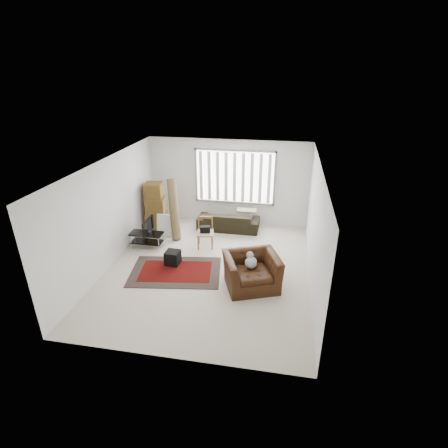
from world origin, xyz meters
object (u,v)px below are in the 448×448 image
object	(u,v)px
moving_boxes	(156,208)
tv_stand	(147,237)
armchair	(251,269)
side_chair	(205,231)
sofa	(228,218)

from	to	relation	value
moving_boxes	tv_stand	bearing A→B (deg)	-82.73
moving_boxes	armchair	bearing A→B (deg)	-38.35
moving_boxes	side_chair	world-z (taller)	moving_boxes
tv_stand	sofa	distance (m)	2.61
moving_boxes	armchair	world-z (taller)	moving_boxes
tv_stand	side_chair	size ratio (longest dim) A/B	1.07
sofa	tv_stand	bearing A→B (deg)	38.60
moving_boxes	sofa	world-z (taller)	moving_boxes
sofa	armchair	xyz separation A→B (m)	(1.04, -2.97, 0.09)
tv_stand	moving_boxes	world-z (taller)	moving_boxes
side_chair	armchair	world-z (taller)	armchair
tv_stand	moving_boxes	xyz separation A→B (m)	(-0.15, 1.22, 0.37)
tv_stand	sofa	bearing A→B (deg)	38.48
tv_stand	armchair	bearing A→B (deg)	-23.62
tv_stand	sofa	xyz separation A→B (m)	(2.04, 1.62, 0.04)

